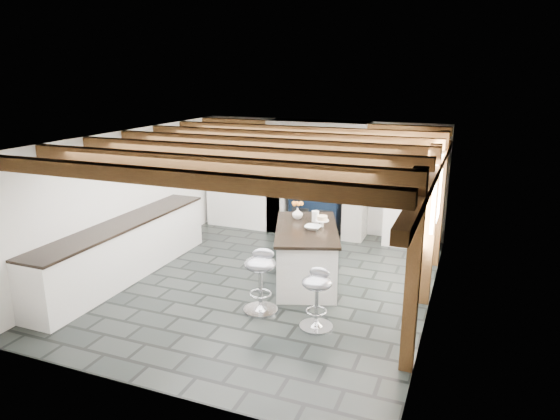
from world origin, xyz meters
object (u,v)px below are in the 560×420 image
at_px(kitchen_island, 306,254).
at_px(bar_stool_near, 317,292).
at_px(bar_stool_far, 260,274).
at_px(range_cooker, 316,212).

bearing_deg(kitchen_island, bar_stool_near, -85.39).
height_order(kitchen_island, bar_stool_near, kitchen_island).
bearing_deg(bar_stool_far, kitchen_island, 61.26).
relative_size(kitchen_island, bar_stool_near, 2.49).
xyz_separation_m(range_cooker, bar_stool_far, (0.33, -3.59, 0.09)).
bearing_deg(bar_stool_far, range_cooker, 78.29).
bearing_deg(kitchen_island, bar_stool_far, -121.15).
distance_m(range_cooker, bar_stool_near, 3.94).
bearing_deg(range_cooker, bar_stool_far, -84.76).
bearing_deg(range_cooker, kitchen_island, -76.21).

